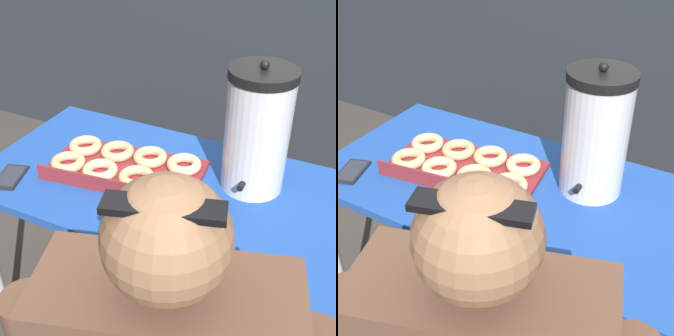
# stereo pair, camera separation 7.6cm
# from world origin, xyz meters

# --- Properties ---
(ground_plane) EXTENTS (12.00, 12.00, 0.00)m
(ground_plane) POSITION_xyz_m (0.00, 0.00, 0.00)
(ground_plane) COLOR #3D3833
(folding_table) EXTENTS (1.38, 0.65, 0.71)m
(folding_table) POSITION_xyz_m (0.00, 0.00, 0.66)
(folding_table) COLOR #1E479E
(folding_table) RESTS_ON ground
(donut_box) EXTENTS (0.54, 0.33, 0.05)m
(donut_box) POSITION_xyz_m (-0.22, -0.00, 0.73)
(donut_box) COLOR maroon
(donut_box) RESTS_ON folding_table
(coffee_urn) EXTENTS (0.20, 0.23, 0.42)m
(coffee_urn) POSITION_xyz_m (0.17, 0.11, 0.90)
(coffee_urn) COLOR silver
(coffee_urn) RESTS_ON folding_table
(cell_phone) EXTENTS (0.11, 0.15, 0.01)m
(cell_phone) POSITION_xyz_m (-0.54, -0.20, 0.71)
(cell_phone) COLOR black
(cell_phone) RESTS_ON folding_table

